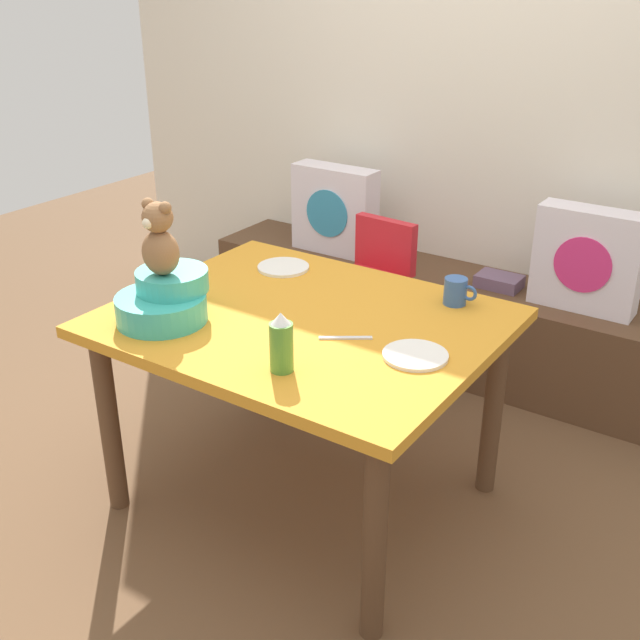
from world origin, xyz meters
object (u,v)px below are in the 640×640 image
(coffee_mug, at_px, (456,291))
(dinner_plate_far, at_px, (415,355))
(book_stack, at_px, (499,281))
(highchair, at_px, (368,284))
(ketchup_bottle, at_px, (281,344))
(pillow_floral_left, at_px, (335,210))
(teddy_bear, at_px, (159,240))
(infant_seat_teal, at_px, (165,299))
(pillow_floral_right, at_px, (588,260))
(dining_table, at_px, (304,343))
(dinner_plate_near, at_px, (283,267))

(coffee_mug, relative_size, dinner_plate_far, 0.60)
(book_stack, distance_m, highchair, 0.62)
(dinner_plate_far, bearing_deg, ketchup_bottle, -134.35)
(pillow_floral_left, xyz_separation_m, teddy_bear, (0.31, -1.51, 0.34))
(pillow_floral_left, bearing_deg, infant_seat_teal, -78.33)
(teddy_bear, bearing_deg, infant_seat_teal, 90.00)
(pillow_floral_right, xyz_separation_m, coffee_mug, (-0.21, -0.86, 0.11))
(pillow_floral_right, xyz_separation_m, dining_table, (-0.59, -1.24, -0.04))
(pillow_floral_left, distance_m, dinner_plate_near, 0.99)
(book_stack, relative_size, dining_table, 0.16)
(infant_seat_teal, bearing_deg, pillow_floral_left, 101.67)
(highchair, bearing_deg, dining_table, -74.24)
(pillow_floral_right, height_order, dinner_plate_near, pillow_floral_right)
(highchair, height_order, ketchup_bottle, ketchup_bottle)
(teddy_bear, height_order, ketchup_bottle, teddy_bear)
(book_stack, relative_size, coffee_mug, 1.67)
(book_stack, bearing_deg, dinner_plate_far, -79.63)
(ketchup_bottle, distance_m, dinner_plate_far, 0.42)
(pillow_floral_left, distance_m, infant_seat_teal, 1.55)
(pillow_floral_right, height_order, infant_seat_teal, same)
(pillow_floral_left, bearing_deg, pillow_floral_right, 0.00)
(infant_seat_teal, height_order, dinner_plate_far, infant_seat_teal)
(pillow_floral_left, distance_m, coffee_mug, 1.37)
(pillow_floral_left, relative_size, dinner_plate_far, 2.20)
(highchair, bearing_deg, pillow_floral_right, 26.80)
(pillow_floral_right, distance_m, dinner_plate_near, 1.30)
(highchair, height_order, dinner_plate_near, highchair)
(teddy_bear, xyz_separation_m, dinner_plate_far, (0.82, 0.22, -0.27))
(highchair, relative_size, teddy_bear, 3.16)
(ketchup_bottle, xyz_separation_m, coffee_mug, (0.22, 0.72, -0.04))
(book_stack, bearing_deg, teddy_bear, -110.63)
(pillow_floral_left, distance_m, teddy_bear, 1.58)
(infant_seat_teal, bearing_deg, dinner_plate_far, 15.12)
(pillow_floral_left, height_order, pillow_floral_right, same)
(pillow_floral_right, bearing_deg, infant_seat_teal, -122.44)
(ketchup_bottle, bearing_deg, pillow_floral_left, 118.09)
(teddy_bear, bearing_deg, dinner_plate_near, 85.18)
(pillow_floral_right, bearing_deg, teddy_bear, -122.43)
(ketchup_bottle, bearing_deg, dinner_plate_far, 45.65)
(infant_seat_teal, relative_size, coffee_mug, 2.75)
(coffee_mug, bearing_deg, dinner_plate_far, -80.80)
(book_stack, relative_size, dinner_plate_near, 1.00)
(pillow_floral_right, bearing_deg, dinner_plate_near, -134.61)
(book_stack, bearing_deg, infant_seat_teal, -110.64)
(pillow_floral_right, relative_size, book_stack, 2.20)
(highchair, distance_m, ketchup_bottle, 1.27)
(infant_seat_teal, height_order, ketchup_bottle, ketchup_bottle)
(dinner_plate_near, bearing_deg, infant_seat_teal, -94.82)
(book_stack, relative_size, ketchup_bottle, 1.08)
(pillow_floral_right, xyz_separation_m, teddy_bear, (-0.96, -1.51, 0.34))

